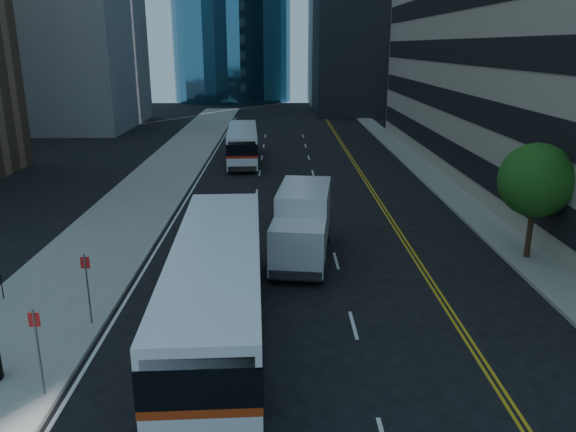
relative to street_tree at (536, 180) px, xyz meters
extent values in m
plane|color=black|center=(-9.00, -8.00, -3.64)|extent=(160.00, 160.00, 0.00)
cube|color=gray|center=(-19.50, 17.00, -3.57)|extent=(5.00, 90.00, 0.15)
cube|color=gray|center=(0.00, 17.00, -3.57)|extent=(2.00, 90.00, 0.15)
cylinder|color=#332114|center=(0.00, 0.00, -2.39)|extent=(0.24, 0.24, 2.20)
sphere|color=#1B4B15|center=(0.00, 0.00, 0.01)|extent=(3.20, 3.20, 3.20)
cube|color=white|center=(-13.00, -6.74, -2.71)|extent=(3.23, 12.57, 1.14)
cube|color=red|center=(-13.00, -6.74, -2.03)|extent=(3.26, 12.60, 0.23)
cube|color=black|center=(-13.00, -6.74, -1.46)|extent=(3.26, 12.60, 0.94)
cube|color=white|center=(-13.00, -6.74, -0.68)|extent=(3.23, 12.57, 0.52)
cylinder|color=black|center=(-14.07, -10.53, -3.12)|extent=(0.36, 1.05, 1.04)
cylinder|color=black|center=(-11.61, -10.42, -3.12)|extent=(0.36, 1.05, 1.04)
cylinder|color=black|center=(-14.37, -3.47, -3.12)|extent=(0.36, 1.05, 1.04)
cylinder|color=black|center=(-11.91, -3.36, -3.12)|extent=(0.36, 1.05, 1.04)
cube|color=white|center=(-14.03, 22.47, -2.85)|extent=(2.87, 10.69, 0.97)
cube|color=red|center=(-14.03, 22.47, -2.27)|extent=(2.89, 10.71, 0.19)
cube|color=black|center=(-14.03, 22.47, -1.79)|extent=(2.89, 10.71, 0.79)
cube|color=white|center=(-14.03, 22.47, -1.13)|extent=(2.87, 10.69, 0.44)
cylinder|color=black|center=(-14.88, 19.24, -3.20)|extent=(0.31, 0.89, 0.88)
cylinder|color=black|center=(-12.83, 19.35, -3.20)|extent=(0.31, 0.89, 0.88)
cylinder|color=black|center=(-15.20, 25.23, -3.20)|extent=(0.31, 0.89, 0.88)
cylinder|color=black|center=(-13.15, 25.34, -3.20)|extent=(0.31, 0.89, 0.88)
cube|color=silver|center=(-10.28, -1.90, -2.31)|extent=(2.44, 2.28, 1.93)
cube|color=black|center=(-10.39, -2.76, -1.94)|extent=(2.00, 0.31, 1.01)
cube|color=silver|center=(-9.88, 1.30, -1.76)|extent=(2.74, 4.66, 2.39)
cube|color=black|center=(-10.01, 0.29, -3.13)|extent=(2.35, 6.22, 0.23)
cylinder|color=black|center=(-11.28, -1.96, -3.20)|extent=(0.37, 0.91, 0.88)
cylinder|color=black|center=(-9.33, -2.20, -3.20)|extent=(0.37, 0.91, 0.88)
cylinder|color=black|center=(-10.71, 2.61, -3.20)|extent=(0.37, 0.91, 0.88)
cylinder|color=black|center=(-8.76, 2.36, -3.20)|extent=(0.37, 0.91, 0.88)
camera|label=1|loc=(-11.01, -23.24, 5.52)|focal=35.00mm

